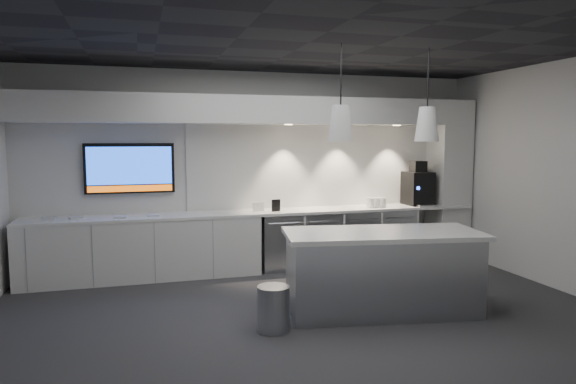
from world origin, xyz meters
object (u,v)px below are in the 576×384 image
object	(u,v)px
wall_tv	(130,168)
island	(382,271)
bin	(273,309)
coffee_machine	(418,187)

from	to	relation	value
wall_tv	island	size ratio (longest dim) A/B	0.53
island	bin	world-z (taller)	island
bin	wall_tv	bearing A→B (deg)	117.58
coffee_machine	wall_tv	bearing A→B (deg)	177.17
wall_tv	coffee_machine	bearing A→B (deg)	-3.12
island	coffee_machine	world-z (taller)	coffee_machine
wall_tv	coffee_machine	distance (m)	4.55
wall_tv	bin	xyz separation A→B (m)	(1.43, -2.73, -1.32)
island	bin	bearing A→B (deg)	-161.57
wall_tv	bin	size ratio (longest dim) A/B	2.64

